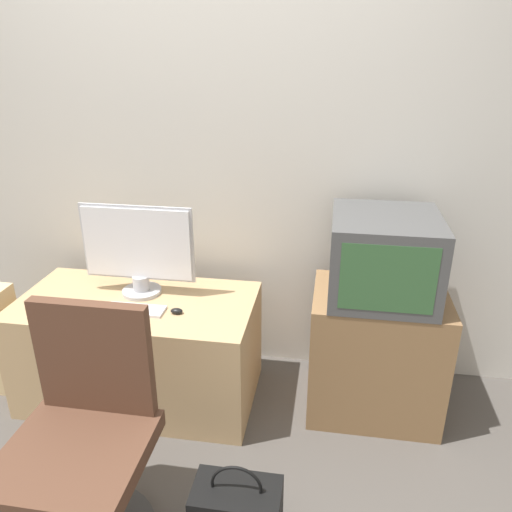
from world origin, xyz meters
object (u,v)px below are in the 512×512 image
keyboard (135,310)px  cardboard_box_lower (2,361)px  mouse (177,311)px  main_monitor (138,250)px  crt_tv (383,256)px  office_chair (84,448)px

keyboard → cardboard_box_lower: (-0.84, 0.05, -0.43)m
keyboard → cardboard_box_lower: bearing=176.6°
keyboard → mouse: (0.21, 0.01, 0.01)m
main_monitor → crt_tv: 1.22m
main_monitor → mouse: (0.25, -0.19, -0.23)m
mouse → cardboard_box_lower: 1.14m
cardboard_box_lower → crt_tv: bearing=4.5°
office_chair → keyboard: bearing=96.1°
office_chair → cardboard_box_lower: bearing=139.6°
keyboard → office_chair: (0.08, -0.73, -0.17)m
cardboard_box_lower → keyboard: bearing=-3.4°
mouse → office_chair: size_ratio=0.07×
crt_tv → cardboard_box_lower: 2.15m
main_monitor → cardboard_box_lower: bearing=-169.8°
keyboard → crt_tv: crt_tv is taller
keyboard → crt_tv: bearing=10.0°
main_monitor → office_chair: (0.12, -0.93, -0.41)m
office_chair → cardboard_box_lower: office_chair is taller
keyboard → cardboard_box_lower: keyboard is taller
mouse → crt_tv: (0.97, 0.20, 0.27)m
crt_tv → mouse: bearing=-168.4°
main_monitor → crt_tv: (1.22, 0.01, 0.04)m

